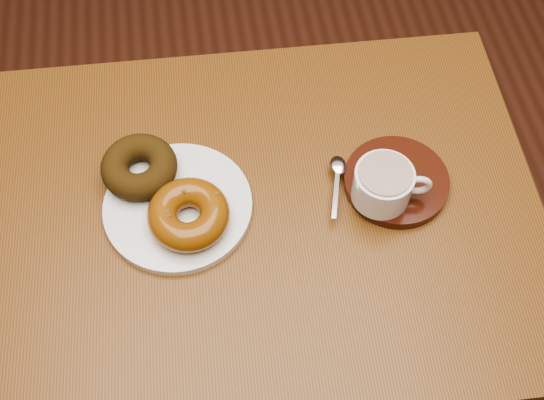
{
  "coord_description": "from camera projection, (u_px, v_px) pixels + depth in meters",
  "views": [
    {
      "loc": [
        -0.07,
        -0.68,
        1.57
      ],
      "look_at": [
        0.0,
        -0.2,
        0.77
      ],
      "focal_mm": 45.0,
      "sensor_mm": 36.0,
      "label": 1
    }
  ],
  "objects": [
    {
      "name": "teaspoon",
      "position": [
        338.0,
        171.0,
        0.97
      ],
      "size": [
        0.04,
        0.1,
        0.01
      ],
      "rotation": [
        0.0,
        0.0,
        -0.27
      ],
      "color": "silver",
      "rests_on": "saucer"
    },
    {
      "name": "coffee_cup",
      "position": [
        384.0,
        184.0,
        0.92
      ],
      "size": [
        0.11,
        0.08,
        0.06
      ],
      "rotation": [
        0.0,
        0.0,
        -0.19
      ],
      "color": "white",
      "rests_on": "saucer"
    },
    {
      "name": "ground",
      "position": [
        260.0,
        292.0,
        1.7
      ],
      "size": [
        6.0,
        6.0,
        0.0
      ],
      "primitive_type": "plane",
      "color": "#4E2618",
      "rests_on": "ground"
    },
    {
      "name": "donut_caramel",
      "position": [
        189.0,
        215.0,
        0.91
      ],
      "size": [
        0.12,
        0.12,
        0.04
      ],
      "rotation": [
        0.0,
        0.0,
        -0.11
      ],
      "color": "brown",
      "rests_on": "donut_plate"
    },
    {
      "name": "donut_plate",
      "position": [
        178.0,
        206.0,
        0.95
      ],
      "size": [
        0.23,
        0.23,
        0.01
      ],
      "primitive_type": "cylinder",
      "rotation": [
        0.0,
        0.0,
        0.14
      ],
      "color": "white",
      "rests_on": "cafe_table"
    },
    {
      "name": "saucer",
      "position": [
        396.0,
        181.0,
        0.97
      ],
      "size": [
        0.2,
        0.2,
        0.02
      ],
      "primitive_type": "cylinder",
      "rotation": [
        0.0,
        0.0,
        -0.39
      ],
      "color": "black",
      "rests_on": "cafe_table"
    },
    {
      "name": "cafe_table",
      "position": [
        259.0,
        248.0,
        1.06
      ],
      "size": [
        0.82,
        0.63,
        0.75
      ],
      "rotation": [
        0.0,
        0.0,
        -0.04
      ],
      "color": "brown",
      "rests_on": "ground"
    },
    {
      "name": "donut_cinnamon",
      "position": [
        139.0,
        167.0,
        0.95
      ],
      "size": [
        0.13,
        0.13,
        0.04
      ],
      "primitive_type": "torus",
      "rotation": [
        0.0,
        0.0,
        -0.23
      ],
      "color": "#38240B",
      "rests_on": "donut_plate"
    }
  ]
}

